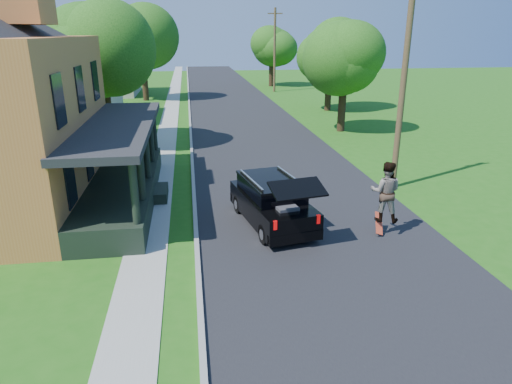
{
  "coord_description": "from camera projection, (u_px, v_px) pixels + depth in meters",
  "views": [
    {
      "loc": [
        -4.08,
        -11.66,
        6.37
      ],
      "look_at": [
        -1.93,
        3.0,
        1.14
      ],
      "focal_mm": 32.0,
      "sensor_mm": 36.0,
      "label": 1
    }
  ],
  "objects": [
    {
      "name": "skateboarder",
      "position": [
        385.0,
        192.0,
        14.76
      ],
      "size": [
        1.2,
        1.08,
        2.01
      ],
      "rotation": [
        0.0,
        0.0,
        2.74
      ],
      "color": "black",
      "rests_on": "ground"
    },
    {
      "name": "sidewalk",
      "position": [
        168.0,
        129.0,
        31.46
      ],
      "size": [
        1.3,
        120.0,
        0.03
      ],
      "primitive_type": "cube",
      "color": "gray",
      "rests_on": "ground"
    },
    {
      "name": "black_suv",
      "position": [
        272.0,
        202.0,
        15.7
      ],
      "size": [
        2.55,
        4.87,
        2.16
      ],
      "rotation": [
        0.0,
        0.0,
        0.19
      ],
      "color": "black",
      "rests_on": "ground"
    },
    {
      "name": "utility_pole_near",
      "position": [
        404.0,
        76.0,
        18.22
      ],
      "size": [
        1.54,
        0.48,
        9.07
      ],
      "rotation": [
        0.0,
        0.0,
        0.24
      ],
      "color": "#493B22",
      "rests_on": "ground"
    },
    {
      "name": "tree_right_near",
      "position": [
        344.0,
        57.0,
        29.38
      ],
      "size": [
        5.18,
        5.24,
        7.28
      ],
      "rotation": [
        0.0,
        0.0,
        -0.19
      ],
      "color": "black",
      "rests_on": "ground"
    },
    {
      "name": "tree_right_far",
      "position": [
        271.0,
        44.0,
        54.76
      ],
      "size": [
        6.39,
        6.59,
        7.69
      ],
      "rotation": [
        0.0,
        0.0,
        -0.4
      ],
      "color": "black",
      "rests_on": "ground"
    },
    {
      "name": "tree_left_mid",
      "position": [
        99.0,
        44.0,
        24.59
      ],
      "size": [
        5.78,
        5.64,
        8.81
      ],
      "rotation": [
        0.0,
        0.0,
        0.01
      ],
      "color": "black",
      "rests_on": "ground"
    },
    {
      "name": "tree_left_far",
      "position": [
        141.0,
        34.0,
        42.74
      ],
      "size": [
        7.59,
        7.72,
        9.43
      ],
      "rotation": [
        0.0,
        0.0,
        -0.39
      ],
      "color": "black",
      "rests_on": "ground"
    },
    {
      "name": "front_walk",
      "position": [
        54.0,
        204.0,
        17.86
      ],
      "size": [
        6.5,
        1.2,
        0.03
      ],
      "primitive_type": "cube",
      "color": "gray",
      "rests_on": "ground"
    },
    {
      "name": "curb",
      "position": [
        190.0,
        129.0,
        31.67
      ],
      "size": [
        0.15,
        120.0,
        0.12
      ],
      "primitive_type": "cube",
      "color": "gray",
      "rests_on": "ground"
    },
    {
      "name": "ground",
      "position": [
        335.0,
        258.0,
        13.56
      ],
      "size": [
        140.0,
        140.0,
        0.0
      ],
      "primitive_type": "plane",
      "color": "#1F5D12",
      "rests_on": "ground"
    },
    {
      "name": "utility_pole_far",
      "position": [
        275.0,
        49.0,
        49.72
      ],
      "size": [
        1.61,
        0.28,
        8.8
      ],
      "rotation": [
        0.0,
        0.0,
        -0.09
      ],
      "color": "#493B22",
      "rests_on": "ground"
    },
    {
      "name": "tree_right_mid",
      "position": [
        330.0,
        51.0,
        37.44
      ],
      "size": [
        5.7,
        5.87,
        7.44
      ],
      "rotation": [
        0.0,
        0.0,
        -0.31
      ],
      "color": "black",
      "rests_on": "ground"
    },
    {
      "name": "skateboard",
      "position": [
        379.0,
        224.0,
        15.13
      ],
      "size": [
        0.42,
        0.72,
        0.59
      ],
      "rotation": [
        0.0,
        0.0,
        -0.05
      ],
      "color": "#9F260D",
      "rests_on": "ground"
    },
    {
      "name": "neighbor_house_mid",
      "position": [
        54.0,
        64.0,
        32.71
      ],
      "size": [
        12.78,
        12.78,
        8.3
      ],
      "color": "#A6A393",
      "rests_on": "ground"
    },
    {
      "name": "neighbor_house_far",
      "position": [
        95.0,
        54.0,
        47.65
      ],
      "size": [
        12.78,
        12.78,
        8.3
      ],
      "color": "#A6A393",
      "rests_on": "ground"
    },
    {
      "name": "street",
      "position": [
        248.0,
        127.0,
        32.22
      ],
      "size": [
        8.0,
        120.0,
        0.02
      ],
      "primitive_type": "cube",
      "color": "black",
      "rests_on": "ground"
    }
  ]
}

